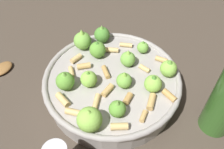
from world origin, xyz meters
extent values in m
plane|color=#42382D|center=(0.00, 0.00, 0.00)|extent=(2.40, 2.40, 0.00)
cylinder|color=#9E9993|center=(0.00, 0.00, 0.02)|extent=(0.28, 0.28, 0.05)
torus|color=#9E9993|center=(0.00, 0.00, 0.05)|extent=(0.29, 0.29, 0.01)
sphere|color=#8CC64C|center=(-0.11, -0.05, 0.07)|extent=(0.04, 0.04, 0.04)
cone|color=#8CC64C|center=(-0.11, -0.05, 0.09)|extent=(0.02, 0.02, 0.01)
sphere|color=#8CC64C|center=(0.03, -0.08, 0.07)|extent=(0.03, 0.03, 0.03)
cone|color=#4C8933|center=(0.03, -0.08, 0.08)|extent=(0.02, 0.02, 0.01)
sphere|color=#609E38|center=(0.03, 0.07, 0.07)|extent=(0.04, 0.04, 0.04)
cone|color=#4C8933|center=(0.03, 0.07, 0.08)|extent=(0.02, 0.02, 0.01)
sphere|color=#75B247|center=(0.11, 0.00, 0.06)|extent=(0.03, 0.03, 0.03)
cone|color=#609E38|center=(0.11, 0.00, 0.08)|extent=(0.01, 0.01, 0.01)
sphere|color=#609E38|center=(-0.06, -0.06, 0.07)|extent=(0.03, 0.03, 0.03)
cone|color=#75B247|center=(-0.06, -0.06, 0.08)|extent=(0.01, 0.01, 0.02)
sphere|color=#609E38|center=(-0.08, 0.05, 0.07)|extent=(0.04, 0.04, 0.04)
cone|color=#75B247|center=(-0.08, 0.05, 0.09)|extent=(0.02, 0.02, 0.01)
sphere|color=#75B247|center=(0.03, 0.11, 0.07)|extent=(0.04, 0.04, 0.04)
cone|color=#8CC64C|center=(0.03, 0.11, 0.09)|extent=(0.02, 0.02, 0.02)
sphere|color=#75B247|center=(0.00, -0.03, 0.07)|extent=(0.03, 0.03, 0.03)
cone|color=#8CC64C|center=(0.00, -0.03, 0.08)|extent=(0.02, 0.02, 0.02)
sphere|color=#75B247|center=(0.05, 0.00, 0.07)|extent=(0.03, 0.03, 0.03)
cone|color=#8CC64C|center=(0.05, 0.00, 0.08)|extent=(0.02, 0.02, 0.02)
sphere|color=#8CC64C|center=(-0.04, 0.02, 0.07)|extent=(0.03, 0.03, 0.03)
cone|color=#609E38|center=(-0.04, 0.02, 0.08)|extent=(0.01, 0.01, 0.01)
sphere|color=#4C8933|center=(0.07, 0.10, 0.07)|extent=(0.04, 0.04, 0.04)
cone|color=#75B247|center=(0.07, 0.10, 0.09)|extent=(0.01, 0.01, 0.02)
sphere|color=#8CC64C|center=(0.08, -0.08, 0.07)|extent=(0.03, 0.03, 0.03)
cone|color=#609E38|center=(0.08, -0.08, 0.08)|extent=(0.02, 0.02, 0.01)
cylinder|color=tan|center=(0.00, 0.02, 0.05)|extent=(0.03, 0.03, 0.01)
cylinder|color=tan|center=(-0.05, 0.07, 0.05)|extent=(0.02, 0.03, 0.01)
cylinder|color=tan|center=(0.06, 0.05, 0.06)|extent=(0.03, 0.03, 0.01)
cylinder|color=tan|center=(0.00, -0.10, 0.06)|extent=(0.04, 0.03, 0.01)
cylinder|color=tan|center=(-0.03, -0.02, 0.06)|extent=(0.03, 0.02, 0.01)
cylinder|color=tan|center=(0.06, -0.04, 0.05)|extent=(0.01, 0.02, 0.01)
cylinder|color=tan|center=(-0.03, -0.11, 0.05)|extent=(0.02, 0.02, 0.01)
cylinder|color=tan|center=(-0.02, 0.06, 0.06)|extent=(0.03, 0.03, 0.01)
cylinder|color=tan|center=(-0.11, 0.03, 0.06)|extent=(0.02, 0.03, 0.01)
cylinder|color=tan|center=(-0.02, -0.06, 0.06)|extent=(0.02, 0.02, 0.01)
cylinder|color=tan|center=(-0.01, 0.09, 0.06)|extent=(0.03, 0.01, 0.01)
cylinder|color=tan|center=(-0.08, -0.09, 0.06)|extent=(0.03, 0.03, 0.01)
cylinder|color=tan|center=(-0.11, -0.01, 0.06)|extent=(0.03, 0.03, 0.01)
cylinder|color=tan|center=(0.11, -0.05, 0.06)|extent=(0.02, 0.03, 0.01)
cylinder|color=tan|center=(0.09, 0.04, 0.05)|extent=(0.02, 0.03, 0.01)
cylinder|color=tan|center=(0.03, -0.12, 0.06)|extent=(0.02, 0.03, 0.01)
cylinder|color=tan|center=(-0.07, -0.02, 0.05)|extent=(0.03, 0.03, 0.01)
ellipsoid|color=olive|center=(-0.12, 0.24, 0.01)|extent=(0.06, 0.04, 0.01)
camera|label=1|loc=(-0.24, -0.21, 0.42)|focal=38.35mm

